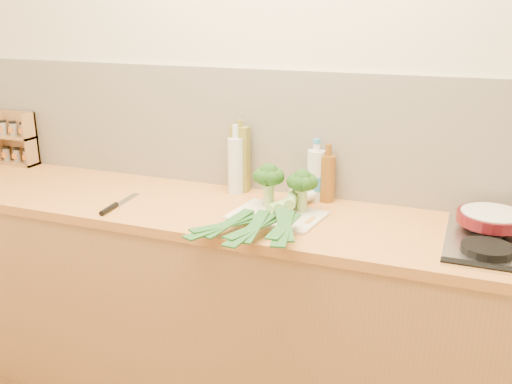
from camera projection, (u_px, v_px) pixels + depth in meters
room_shell at (281, 133)px, 2.48m from camera, size 3.50×3.50×3.50m
counter at (257, 310)px, 2.45m from camera, size 3.20×0.62×0.90m
chopping_board at (277, 215)px, 2.26m from camera, size 0.38×0.30×0.01m
broccoli_left at (269, 177)px, 2.32m from camera, size 0.13×0.13×0.18m
broccoli_right at (302, 182)px, 2.26m from camera, size 0.12×0.13×0.17m
leek_front at (270, 209)px, 2.24m from camera, size 0.31×0.66×0.04m
leek_mid at (278, 209)px, 2.19m from camera, size 0.12×0.67×0.04m
leek_back at (289, 206)px, 2.17m from camera, size 0.20×0.65×0.04m
chefs_knife at (114, 207)px, 2.35m from camera, size 0.05×0.30×0.02m
skillet at (493, 218)px, 2.08m from camera, size 0.37×0.25×0.04m
spice_rack at (17, 141)px, 2.99m from camera, size 0.23×0.09×0.28m
oil_tin at (240, 159)px, 2.53m from camera, size 0.08×0.05×0.32m
glass_bottle at (236, 164)px, 2.52m from camera, size 0.07×0.07×0.31m
amber_bottle at (327, 177)px, 2.41m from camera, size 0.06×0.06×0.25m
water_bottle at (316, 177)px, 2.43m from camera, size 0.08×0.08×0.25m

